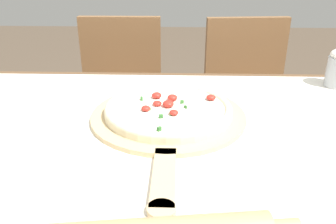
% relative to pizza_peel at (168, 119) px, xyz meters
% --- Properties ---
extents(dining_table, '(1.39, 1.00, 0.75)m').
position_rel_pizza_peel_xyz_m(dining_table, '(0.01, -0.10, -0.11)').
color(dining_table, brown).
rests_on(dining_table, ground_plane).
extents(towel_cloth, '(1.31, 0.92, 0.00)m').
position_rel_pizza_peel_xyz_m(towel_cloth, '(0.01, -0.10, -0.01)').
color(towel_cloth, white).
rests_on(towel_cloth, dining_table).
extents(pizza_peel, '(0.40, 0.59, 0.01)m').
position_rel_pizza_peel_xyz_m(pizza_peel, '(0.00, 0.00, 0.00)').
color(pizza_peel, '#D6B784').
rests_on(pizza_peel, towel_cloth).
extents(pizza, '(0.33, 0.33, 0.04)m').
position_rel_pizza_peel_xyz_m(pizza, '(0.00, 0.02, 0.02)').
color(pizza, beige).
rests_on(pizza, pizza_peel).
extents(chair_left, '(0.40, 0.40, 0.87)m').
position_rel_pizza_peel_xyz_m(chair_left, '(-0.25, 0.74, -0.26)').
color(chair_left, brown).
rests_on(chair_left, ground_plane).
extents(chair_right, '(0.43, 0.43, 0.87)m').
position_rel_pizza_peel_xyz_m(chair_right, '(0.35, 0.74, -0.26)').
color(chair_right, brown).
rests_on(chair_right, ground_plane).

